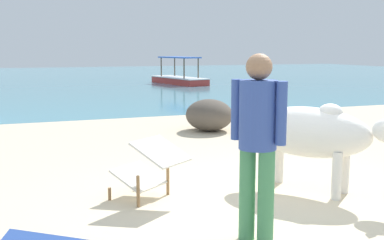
{
  "coord_description": "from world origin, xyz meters",
  "views": [
    {
      "loc": [
        -2.43,
        -4.12,
        1.7
      ],
      "look_at": [
        0.21,
        3.0,
        0.55
      ],
      "focal_mm": 44.33,
      "sensor_mm": 36.0,
      "label": 1
    }
  ],
  "objects_px": {
    "person_standing": "(258,134)",
    "boat_red": "(179,78)",
    "cow": "(312,133)",
    "deck_chair_near": "(150,166)"
  },
  "relations": [
    {
      "from": "deck_chair_near",
      "to": "cow",
      "type": "bearing_deg",
      "value": -135.89
    },
    {
      "from": "deck_chair_near",
      "to": "person_standing",
      "type": "xyz_separation_m",
      "value": [
        0.56,
        -1.42,
        0.56
      ]
    },
    {
      "from": "person_standing",
      "to": "boat_red",
      "type": "distance_m",
      "value": 18.93
    },
    {
      "from": "cow",
      "to": "boat_red",
      "type": "bearing_deg",
      "value": 130.08
    },
    {
      "from": "cow",
      "to": "person_standing",
      "type": "height_order",
      "value": "person_standing"
    },
    {
      "from": "deck_chair_near",
      "to": "boat_red",
      "type": "distance_m",
      "value": 17.75
    },
    {
      "from": "deck_chair_near",
      "to": "boat_red",
      "type": "height_order",
      "value": "boat_red"
    },
    {
      "from": "cow",
      "to": "person_standing",
      "type": "xyz_separation_m",
      "value": [
        -1.29,
        -1.08,
        0.26
      ]
    },
    {
      "from": "cow",
      "to": "person_standing",
      "type": "relative_size",
      "value": 1.06
    },
    {
      "from": "cow",
      "to": "boat_red",
      "type": "relative_size",
      "value": 0.45
    }
  ]
}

